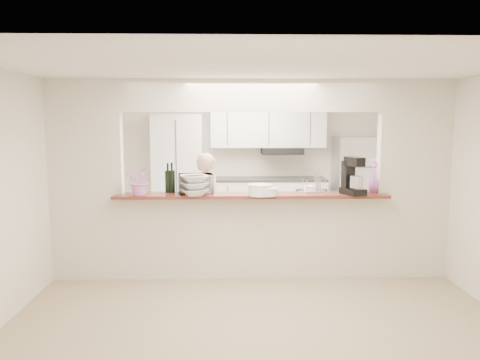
{
  "coord_description": "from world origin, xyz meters",
  "views": [
    {
      "loc": [
        -0.29,
        -5.81,
        2.01
      ],
      "look_at": [
        -0.13,
        0.3,
        1.22
      ],
      "focal_mm": 35.0,
      "sensor_mm": 36.0,
      "label": 1
    }
  ],
  "objects_px": {
    "refrigerator": "(355,183)",
    "stand_mixer": "(353,178)",
    "person": "(207,205)",
    "toaster_oven": "(196,183)"
  },
  "relations": [
    {
      "from": "toaster_oven",
      "to": "person",
      "type": "xyz_separation_m",
      "value": [
        0.1,
        0.96,
        -0.45
      ]
    },
    {
      "from": "person",
      "to": "refrigerator",
      "type": "bearing_deg",
      "value": -106.18
    },
    {
      "from": "refrigerator",
      "to": "stand_mixer",
      "type": "xyz_separation_m",
      "value": [
        -0.81,
        -2.79,
        0.45
      ]
    },
    {
      "from": "refrigerator",
      "to": "toaster_oven",
      "type": "relative_size",
      "value": 3.98
    },
    {
      "from": "refrigerator",
      "to": "toaster_oven",
      "type": "distance_m",
      "value": 3.8
    },
    {
      "from": "stand_mixer",
      "to": "person",
      "type": "bearing_deg",
      "value": 148.23
    },
    {
      "from": "stand_mixer",
      "to": "person",
      "type": "height_order",
      "value": "stand_mixer"
    },
    {
      "from": "toaster_oven",
      "to": "person",
      "type": "distance_m",
      "value": 1.06
    },
    {
      "from": "toaster_oven",
      "to": "refrigerator",
      "type": "bearing_deg",
      "value": 34.09
    },
    {
      "from": "stand_mixer",
      "to": "toaster_oven",
      "type": "bearing_deg",
      "value": 174.56
    }
  ]
}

